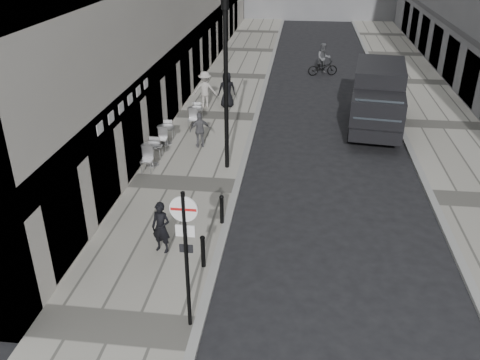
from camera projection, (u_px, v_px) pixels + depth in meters
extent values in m
cube|color=#A09C91|center=(217.00, 116.00, 25.80)|extent=(4.00, 60.00, 0.12)
cube|color=#A09C91|center=(441.00, 126.00, 24.61)|extent=(4.00, 60.00, 0.12)
imported|color=black|center=(161.00, 228.00, 14.69)|extent=(0.66, 0.52, 1.59)
cylinder|color=black|center=(187.00, 263.00, 11.47)|extent=(0.09, 0.09, 3.62)
cylinder|color=white|center=(184.00, 209.00, 10.84)|extent=(0.62, 0.05, 0.62)
cube|color=#B21414|center=(183.00, 210.00, 10.82)|extent=(0.57, 0.02, 0.06)
cube|color=white|center=(185.00, 231.00, 11.12)|extent=(0.43, 0.03, 0.29)
cylinder|color=black|center=(226.00, 92.00, 18.88)|extent=(0.16, 0.16, 6.15)
cylinder|color=black|center=(225.00, 4.00, 17.48)|extent=(0.29, 0.29, 0.36)
cylinder|color=black|center=(203.00, 252.00, 14.15)|extent=(0.13, 0.13, 0.94)
cylinder|color=black|center=(222.00, 210.00, 16.24)|extent=(0.13, 0.13, 0.94)
cylinder|color=black|center=(352.00, 132.00, 22.77)|extent=(0.43, 0.94, 0.90)
cylinder|color=black|center=(398.00, 136.00, 22.33)|extent=(0.43, 0.94, 0.90)
cylinder|color=black|center=(356.00, 106.00, 26.09)|extent=(0.43, 0.94, 0.90)
cylinder|color=black|center=(396.00, 109.00, 25.66)|extent=(0.43, 0.94, 0.90)
cube|color=black|center=(379.00, 87.00, 24.51)|extent=(2.75, 4.31, 2.26)
cube|color=black|center=(377.00, 114.00, 22.02)|extent=(2.49, 2.30, 1.58)
cube|color=#1E2328|center=(378.00, 111.00, 21.09)|extent=(2.01, 0.64, 0.83)
imported|color=black|center=(323.00, 68.00, 32.84)|extent=(2.02, 1.09, 1.01)
imported|color=#56575B|center=(323.00, 58.00, 32.57)|extent=(1.06, 0.91, 1.90)
imported|color=#5C5B60|center=(200.00, 130.00, 21.76)|extent=(0.98, 0.71, 1.54)
imported|color=#B1AAA3|center=(205.00, 89.00, 26.58)|extent=(1.22, 0.71, 1.88)
imported|color=black|center=(227.00, 90.00, 26.56)|extent=(1.04, 0.84, 1.86)
cylinder|color=silver|center=(166.00, 143.00, 22.39)|extent=(0.46, 0.46, 0.03)
cylinder|color=silver|center=(166.00, 135.00, 22.22)|extent=(0.06, 0.06, 0.78)
cylinder|color=silver|center=(165.00, 127.00, 22.04)|extent=(0.74, 0.74, 0.03)
cylinder|color=#B4B4B6|center=(153.00, 165.00, 20.40)|extent=(0.50, 0.50, 0.03)
cylinder|color=#B4B4B6|center=(152.00, 155.00, 20.21)|extent=(0.07, 0.07, 0.84)
cylinder|color=#B4B4B6|center=(151.00, 146.00, 20.03)|extent=(0.80, 0.80, 0.03)
cylinder|color=#AAAAAC|center=(196.00, 124.00, 24.57)|extent=(0.47, 0.47, 0.03)
cylinder|color=#AAAAAC|center=(195.00, 116.00, 24.39)|extent=(0.06, 0.06, 0.80)
cylinder|color=#AAAAAC|center=(195.00, 109.00, 24.21)|extent=(0.75, 0.75, 0.03)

